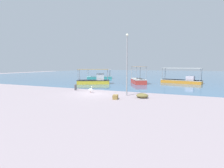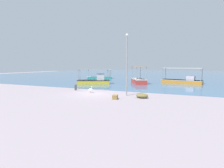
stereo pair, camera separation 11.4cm
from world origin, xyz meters
name	(u,v)px [view 2 (the right image)]	position (x,y,z in m)	size (l,w,h in m)	color
ground	(93,94)	(0.00, 0.00, 0.00)	(120.00, 120.00, 0.00)	gray
harbor_water	(158,74)	(0.00, 48.00, 0.00)	(110.00, 90.00, 0.00)	#3F688D
fishing_boat_near_right	(95,80)	(-4.94, 9.27, 0.65)	(5.83, 4.13, 2.56)	gold
fishing_boat_far_right	(182,80)	(9.06, 16.31, 0.57)	(7.17, 3.31, 2.75)	orange
fishing_boat_outer	(139,80)	(1.87, 13.03, 0.59)	(3.94, 5.30, 3.01)	red
fishing_boat_far_left	(100,77)	(-9.47, 19.87, 0.47)	(5.82, 4.69, 2.26)	teal
pelican	(91,90)	(-0.58, 0.37, 0.38)	(0.81, 0.33, 0.80)	#E0997A
lamp_post	(127,62)	(3.87, 0.32, 3.62)	(0.28, 0.28, 6.51)	gray
mooring_bollard	(76,87)	(-3.52, 1.53, 0.44)	(0.30, 0.30, 0.82)	#47474C
net_pile	(142,96)	(5.73, -0.36, 0.23)	(1.22, 1.03, 0.46)	olive
cargo_crate	(115,97)	(3.50, -1.99, 0.20)	(0.69, 0.46, 0.41)	olive
glass_bottle	(91,89)	(-1.58, 2.29, 0.11)	(0.07, 0.07, 0.27)	#3F7F4C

